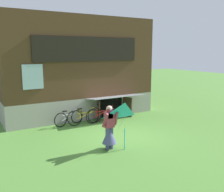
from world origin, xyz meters
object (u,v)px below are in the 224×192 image
object	(u,v)px
kite	(125,115)
bicycle_yellow	(85,116)
person	(109,131)
bicycle_silver	(69,118)
bicycle_red	(101,114)

from	to	relation	value
kite	bicycle_yellow	size ratio (longest dim) A/B	0.94
kite	bicycle_yellow	bearing A→B (deg)	86.81
person	bicycle_silver	bearing A→B (deg)	117.63
person	bicycle_red	world-z (taller)	person
bicycle_red	bicycle_silver	bearing A→B (deg)	166.10
bicycle_yellow	kite	bearing A→B (deg)	-93.16
bicycle_red	bicycle_silver	world-z (taller)	bicycle_red
bicycle_red	person	bearing A→B (deg)	-116.76
person	bicycle_yellow	bearing A→B (deg)	105.72
kite	bicycle_red	world-z (taller)	kite
person	bicycle_red	size ratio (longest dim) A/B	0.93
bicycle_yellow	bicycle_red	bearing A→B (deg)	-0.70
person	kite	world-z (taller)	kite
kite	bicycle_silver	distance (m)	4.22
kite	bicycle_silver	world-z (taller)	kite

